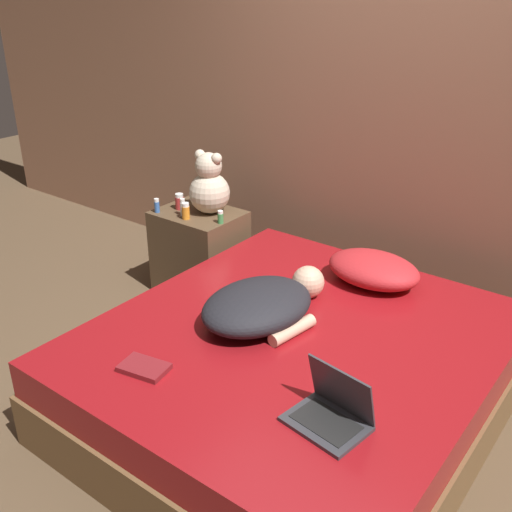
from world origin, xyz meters
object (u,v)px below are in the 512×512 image
Objects in this scene: pillow at (374,269)px; laptop at (332,411)px; teddy_bear at (209,186)px; book at (144,368)px; bottle_blue at (157,206)px; bottle_white at (183,207)px; bottle_orange at (186,211)px; bottle_red at (179,202)px; person_lying at (263,304)px; bottle_green at (220,217)px.

pillow is 1.14m from laptop.
teddy_bear reaches higher than book.
teddy_bear is 4.36× the size of bottle_blue.
laptop is at bearing -35.63° from teddy_bear.
bottle_blue is (-0.27, -0.20, -0.13)m from teddy_bear.
book is (-0.39, -1.27, -0.07)m from pillow.
bottle_white is at bearing 126.93° from book.
bottle_orange is at bearing -30.03° from bottle_white.
bottle_red is (-1.35, -0.04, 0.09)m from pillow.
teddy_bear is 0.24m from bottle_red.
bottle_white reaches higher than book.
bottle_orange is 1.15× the size of bottle_blue.
bottle_white is (-0.10, -0.14, -0.12)m from teddy_bear.
bottle_red is at bearing 145.86° from bottle_orange.
bottle_red is (-0.15, 0.10, -0.00)m from bottle_orange.
bottle_blue is (-1.81, 0.91, 0.11)m from laptop.
person_lying is 1.29m from bottle_blue.
pillow is 5.50× the size of bottle_blue.
bottle_red is at bearing 175.77° from bottle_green.
bottle_white reaches higher than bottle_red.
bottle_blue is at bearing -119.91° from bottle_red.
bottle_white is at bearing 18.79° from bottle_blue.
bottle_white is 0.50× the size of book.
teddy_bear is 3.80× the size of bottle_orange.
book is at bearing -59.27° from teddy_bear.
bottle_red is (-1.74, 1.04, 0.12)m from laptop.
person_lying is at bearing -22.20° from bottle_blue.
pillow is 1.33m from book.
person_lying is 0.96m from bottle_green.
bottle_green reaches higher than book.
bottle_white is (-1.02, 0.54, 0.09)m from person_lying.
person_lying is 1.91× the size of teddy_bear.
bottle_red is 1.57m from book.
bottle_white is at bearing -170.83° from bottle_green.
laptop is 3.03× the size of bottle_red.
bottle_red is (-0.19, -0.07, -0.12)m from teddy_bear.
book is at bearing -54.09° from bottle_orange.
bottle_white is (0.17, 0.06, 0.01)m from bottle_blue.
person_lying is at bearing 76.22° from book.
bottle_red reaches higher than pillow.
teddy_bear is 0.22m from bottle_orange.
bottle_green is at bearing -176.21° from pillow.
bottle_red is 0.12m from bottle_white.
book is (-0.77, -0.19, -0.04)m from laptop.
teddy_bear is at bearing 56.24° from bottle_white.
pillow is at bearing 1.64° from bottle_red.
bottle_white reaches higher than bottle_orange.
laptop reaches higher than person_lying.
bottle_orange reaches higher than bottle_blue.
laptop is 0.79× the size of teddy_bear.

